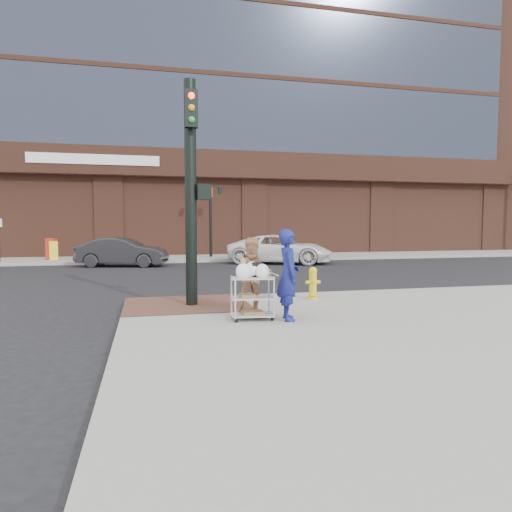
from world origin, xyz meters
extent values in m
plane|color=black|center=(0.00, 0.00, 0.00)|extent=(220.00, 220.00, 0.00)
cube|color=gray|center=(12.50, 32.00, 0.07)|extent=(65.00, 36.00, 0.15)
cube|color=#4F2D25|center=(-0.60, 0.90, 0.16)|extent=(2.80, 2.40, 0.01)
cube|color=#572F22|center=(5.00, 31.00, 14.15)|extent=(42.00, 26.00, 28.00)
cube|color=slate|center=(40.00, 38.00, 9.00)|extent=(14.00, 20.00, 18.00)
cylinder|color=black|center=(2.00, 16.00, 2.15)|extent=(0.16, 0.16, 4.00)
cube|color=black|center=(2.00, 16.00, 4.05)|extent=(1.20, 0.06, 0.06)
cube|color=black|center=(1.45, 16.00, 3.85)|extent=(0.22, 0.22, 0.35)
cube|color=black|center=(2.55, 16.00, 3.85)|extent=(0.22, 0.22, 0.35)
cylinder|color=black|center=(-0.50, 0.80, 2.65)|extent=(0.26, 0.26, 5.00)
cube|color=black|center=(-0.20, 0.80, 2.70)|extent=(0.32, 0.28, 0.34)
cube|color=#FF260C|center=(-0.04, 0.80, 2.70)|extent=(0.02, 0.18, 0.22)
cube|color=black|center=(-0.50, 0.52, 4.45)|extent=(0.28, 0.18, 0.80)
imported|color=navy|center=(1.14, -1.25, 1.02)|extent=(0.49, 0.68, 1.74)
imported|color=tan|center=(0.63, -0.57, 0.93)|extent=(0.78, 0.63, 1.56)
imported|color=black|center=(-2.62, 12.62, 0.68)|extent=(4.32, 2.36, 1.35)
imported|color=white|center=(5.04, 12.50, 0.72)|extent=(5.74, 4.33, 1.45)
cube|color=#A5A5AB|center=(0.48, -1.10, 0.96)|extent=(0.85, 0.54, 0.03)
cube|color=#A5A5AB|center=(0.48, -1.10, 0.58)|extent=(0.85, 0.54, 0.03)
cube|color=#A5A5AB|center=(0.48, -1.10, 0.25)|extent=(0.85, 0.54, 0.03)
cube|color=black|center=(0.57, -1.06, 1.10)|extent=(0.19, 0.12, 0.28)
cube|color=brown|center=(0.37, -1.10, 0.62)|extent=(0.27, 0.30, 0.07)
cube|color=brown|center=(0.48, -1.10, 0.29)|extent=(0.41, 0.32, 0.06)
cylinder|color=gold|center=(2.45, 0.92, 0.19)|extent=(0.26, 0.26, 0.07)
cylinder|color=gold|center=(2.45, 0.92, 0.52)|extent=(0.19, 0.19, 0.57)
sphere|color=gold|center=(2.45, 0.92, 0.84)|extent=(0.20, 0.20, 0.20)
cylinder|color=gold|center=(2.45, 0.92, 0.57)|extent=(0.37, 0.08, 0.08)
cube|color=#9E2212|center=(-6.27, 15.69, 0.71)|extent=(0.57, 0.54, 1.11)
cube|color=yellow|center=(-6.16, 15.52, 0.63)|extent=(0.49, 0.47, 0.97)
cube|color=#192AA3|center=(-4.12, 14.93, 0.62)|extent=(0.50, 0.47, 0.94)
camera|label=1|loc=(-1.45, -9.50, 1.98)|focal=32.00mm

